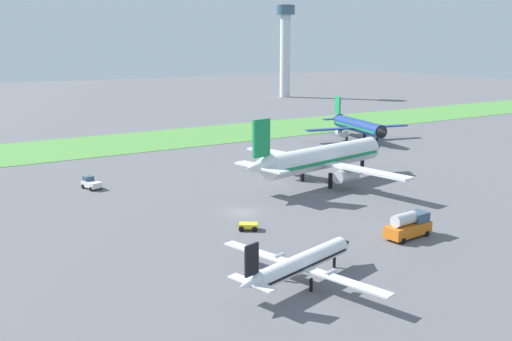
# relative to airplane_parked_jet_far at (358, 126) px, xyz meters

# --- Properties ---
(ground_plane) EXTENTS (600.00, 600.00, 0.00)m
(ground_plane) POSITION_rel_airplane_parked_jet_far_xyz_m (-55.78, -37.69, -3.51)
(ground_plane) COLOR slate
(grass_taxiway_strip) EXTENTS (360.00, 28.00, 0.08)m
(grass_taxiway_strip) POSITION_rel_airplane_parked_jet_far_xyz_m (-55.78, 26.69, -3.47)
(grass_taxiway_strip) COLOR #549342
(grass_taxiway_strip) RESTS_ON ground_plane
(airplane_parked_jet_far) EXTENTS (27.26, 26.92, 9.74)m
(airplane_parked_jet_far) POSITION_rel_airplane_parked_jet_far_xyz_m (0.00, 0.00, 0.00)
(airplane_parked_jet_far) COLOR navy
(airplane_parked_jet_far) RESTS_ON ground_plane
(airplane_foreground_turboprop) EXTENTS (17.25, 19.99, 6.10)m
(airplane_foreground_turboprop) POSITION_rel_airplane_parked_jet_far_xyz_m (-63.77, -61.95, -1.28)
(airplane_foreground_turboprop) COLOR white
(airplane_foreground_turboprop) RESTS_ON ground_plane
(airplane_midfield_jet) EXTENTS (34.25, 34.75, 12.34)m
(airplane_midfield_jet) POSITION_rel_airplane_parked_jet_far_xyz_m (-35.86, -30.31, 0.94)
(airplane_midfield_jet) COLOR white
(airplane_midfield_jet) RESTS_ON ground_plane
(baggage_cart_near_gate) EXTENTS (2.95, 2.81, 0.90)m
(baggage_cart_near_gate) POSITION_rel_airplane_parked_jet_far_xyz_m (-59.25, -44.79, -2.94)
(baggage_cart_near_gate) COLOR yellow
(baggage_cart_near_gate) RESTS_ON ground_plane
(fuel_truck_midfield) EXTENTS (6.67, 3.06, 3.29)m
(fuel_truck_midfield) POSITION_rel_airplane_parked_jet_far_xyz_m (-43.97, -57.79, -1.93)
(fuel_truck_midfield) COLOR orange
(fuel_truck_midfield) RESTS_ON ground_plane
(pushback_tug_by_runway) EXTENTS (2.76, 3.92, 1.95)m
(pushback_tug_by_runway) POSITION_rel_airplane_parked_jet_far_xyz_m (-69.96, -12.70, -2.60)
(pushback_tug_by_runway) COLOR white
(pushback_tug_by_runway) RESTS_ON ground_plane
(control_tower) EXTENTS (8.00, 8.00, 38.99)m
(control_tower) POSITION_rel_airplane_parked_jet_far_xyz_m (50.34, 102.52, 19.33)
(control_tower) COLOR silver
(control_tower) RESTS_ON ground_plane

